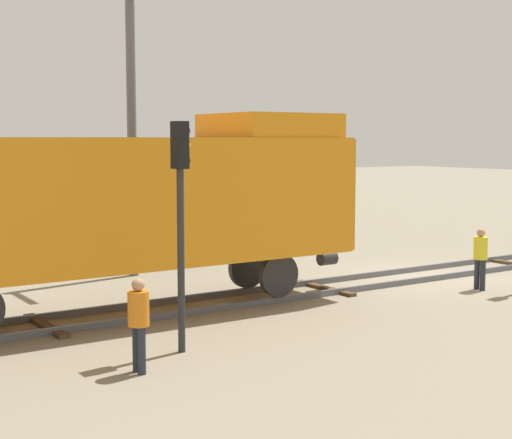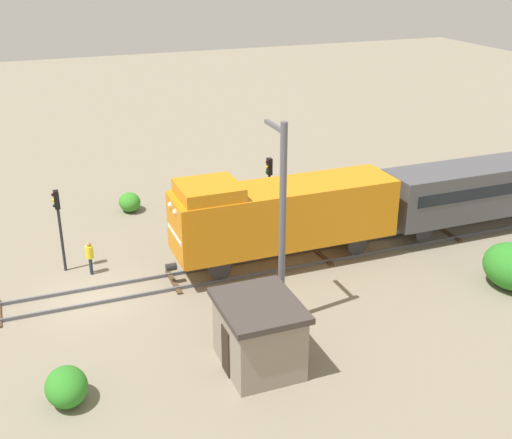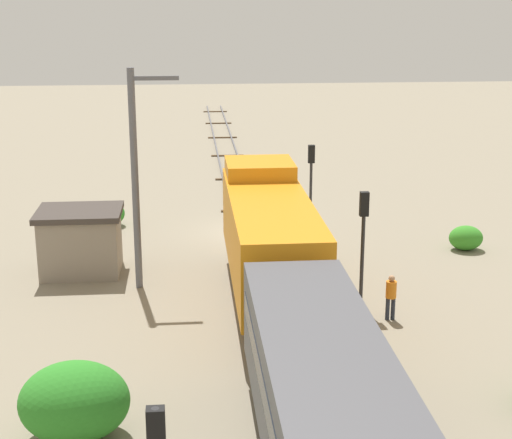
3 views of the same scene
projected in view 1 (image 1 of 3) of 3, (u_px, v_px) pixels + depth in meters
name	position (u px, v px, depth m)	size (l,w,h in m)	color
ground_plane	(426.00, 276.00, 23.69)	(140.94, 140.94, 0.00)	gray
railway_track	(426.00, 273.00, 23.68)	(2.40, 93.96, 0.16)	#595960
locomotive	(139.00, 197.00, 18.18)	(2.90, 11.60, 4.60)	orange
traffic_signal_mid	(181.00, 194.00, 14.93)	(0.32, 0.34, 4.46)	#262628
worker_near_track	(480.00, 254.00, 21.38)	(0.38, 0.38, 1.70)	#262B38
worker_by_signal	(139.00, 318.00, 13.77)	(0.38, 0.38, 1.70)	#262B38
catenary_mast	(132.00, 123.00, 23.27)	(1.94, 0.28, 8.71)	#595960
relay_hut	(156.00, 219.00, 26.81)	(3.50, 2.90, 2.74)	gray
bush_near	(323.00, 229.00, 30.45)	(1.80, 1.47, 1.31)	#2F8426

